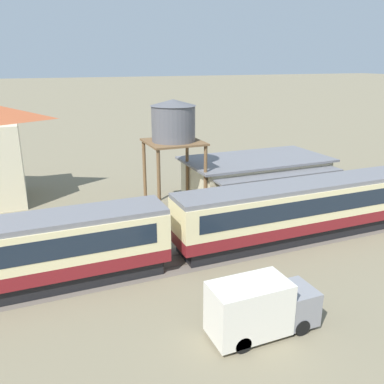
# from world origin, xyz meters

# --- Properties ---
(ground_plane) EXTENTS (600.00, 600.00, 0.00)m
(ground_plane) POSITION_xyz_m (0.00, 0.00, 0.00)
(ground_plane) COLOR #7A7056
(passenger_train) EXTENTS (89.63, 3.16, 4.15)m
(passenger_train) POSITION_xyz_m (-9.01, -0.09, 2.30)
(passenger_train) COLOR maroon
(passenger_train) RESTS_ON ground_plane
(railway_track) EXTENTS (130.21, 3.60, 0.04)m
(railway_track) POSITION_xyz_m (-9.98, -0.09, 0.01)
(railway_track) COLOR #665B51
(railway_track) RESTS_ON ground_plane
(station_building) EXTENTS (13.27, 8.31, 3.78)m
(station_building) POSITION_xyz_m (2.41, 9.01, 1.92)
(station_building) COLOR beige
(station_building) RESTS_ON ground_plane
(water_tower) EXTENTS (4.43, 4.43, 9.41)m
(water_tower) POSITION_xyz_m (-5.87, 8.34, 7.45)
(water_tower) COLOR brown
(water_tower) RESTS_ON ground_plane
(delivery_truck_grey) EXTENTS (5.29, 2.03, 2.76)m
(delivery_truck_grey) POSITION_xyz_m (-7.81, -8.40, 1.38)
(delivery_truck_grey) COLOR gray
(delivery_truck_grey) RESTS_ON ground_plane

